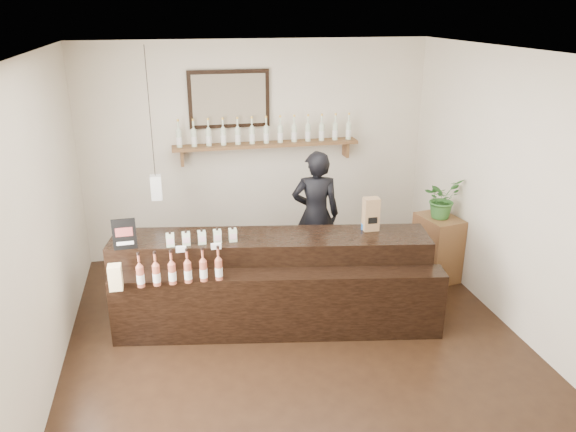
{
  "coord_description": "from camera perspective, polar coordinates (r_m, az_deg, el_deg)",
  "views": [
    {
      "loc": [
        -1.08,
        -4.62,
        3.17
      ],
      "look_at": [
        0.03,
        0.7,
        1.13
      ],
      "focal_mm": 35.0,
      "sensor_mm": 36.0,
      "label": 1
    }
  ],
  "objects": [
    {
      "name": "paper_bag",
      "position": [
        6.01,
        8.42,
        0.2
      ],
      "size": [
        0.16,
        0.13,
        0.36
      ],
      "color": "olive",
      "rests_on": "counter"
    },
    {
      "name": "counter",
      "position": [
        5.95,
        -1.59,
        -6.85
      ],
      "size": [
        3.36,
        1.42,
        1.08
      ],
      "color": "black",
      "rests_on": "ground"
    },
    {
      "name": "promo_sign",
      "position": [
        5.7,
        -16.29,
        -1.8
      ],
      "size": [
        0.23,
        0.03,
        0.32
      ],
      "color": "black",
      "rests_on": "counter"
    },
    {
      "name": "side_cabinet",
      "position": [
        7.12,
        14.9,
        -3.11
      ],
      "size": [
        0.49,
        0.61,
        0.79
      ],
      "color": "brown",
      "rests_on": "ground"
    },
    {
      "name": "back_wall_decor",
      "position": [
        7.2,
        -4.18,
        9.14
      ],
      "size": [
        2.66,
        0.96,
        1.69
      ],
      "color": "brown",
      "rests_on": "ground"
    },
    {
      "name": "shopkeeper",
      "position": [
        6.78,
        2.84,
        0.95
      ],
      "size": [
        0.72,
        0.54,
        1.8
      ],
      "primitive_type": "imported",
      "rotation": [
        0.0,
        0.0,
        2.97
      ],
      "color": "black",
      "rests_on": "ground"
    },
    {
      "name": "room_shell",
      "position": [
        4.97,
        1.28,
        3.36
      ],
      "size": [
        5.0,
        5.0,
        5.0
      ],
      "color": "beige",
      "rests_on": "ground"
    },
    {
      "name": "ground",
      "position": [
        5.71,
        1.14,
        -13.2
      ],
      "size": [
        5.0,
        5.0,
        0.0
      ],
      "primitive_type": "plane",
      "color": "black",
      "rests_on": "ground"
    },
    {
      "name": "potted_plant",
      "position": [
        6.9,
        15.38,
        1.75
      ],
      "size": [
        0.55,
        0.53,
        0.48
      ],
      "primitive_type": "imported",
      "rotation": [
        0.0,
        0.0,
        0.46
      ],
      "color": "#326A2A",
      "rests_on": "side_cabinet"
    },
    {
      "name": "tape_dispenser",
      "position": [
        6.06,
        8.09,
        -0.96
      ],
      "size": [
        0.14,
        0.09,
        0.11
      ],
      "color": "blue",
      "rests_on": "counter"
    }
  ]
}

